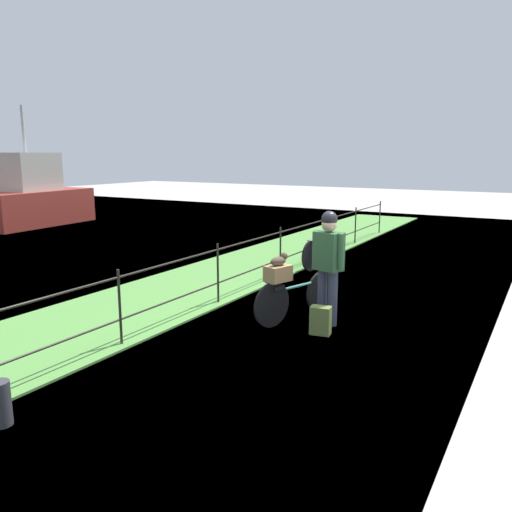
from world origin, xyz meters
TOP-DOWN VIEW (x-y plane):
  - ground_plane at (0.00, 0.00)m, footprint 60.00×60.00m
  - grass_strip at (0.00, 3.27)m, footprint 27.00×2.40m
  - iron_fence at (0.00, 2.22)m, footprint 18.04×0.04m
  - bicycle_main at (-0.09, 0.72)m, footprint 1.69×0.58m
  - wooden_crate at (-0.48, 0.84)m, footprint 0.43×0.35m
  - terrier_dog at (-0.45, 0.83)m, footprint 0.32×0.22m
  - cyclist_person at (-0.06, 0.23)m, footprint 0.37×0.52m
  - backpack_on_paving at (-0.52, 0.14)m, footprint 0.22×0.30m
  - mooring_bollard at (-4.30, 1.72)m, footprint 0.20×0.20m
  - bicycle_parked at (3.55, 1.82)m, footprint 1.70×0.31m
  - moored_boat_near at (4.81, 13.57)m, footprint 4.30×2.60m

SIDE VIEW (x-z plane):
  - ground_plane at x=0.00m, z-range 0.00..0.00m
  - grass_strip at x=0.00m, z-range 0.00..0.03m
  - backpack_on_paving at x=-0.52m, z-range 0.00..0.40m
  - mooring_bollard at x=-4.30m, z-range 0.00..0.43m
  - bicycle_main at x=-0.09m, z-range 0.02..0.69m
  - bicycle_parked at x=3.55m, z-range 0.02..0.69m
  - iron_fence at x=0.00m, z-range 0.09..1.12m
  - wooden_crate at x=-0.48m, z-range 0.67..0.90m
  - moored_boat_near at x=4.81m, z-range -1.14..2.98m
  - terrier_dog at x=-0.45m, z-range 0.88..1.06m
  - cyclist_person at x=-0.06m, z-range 0.16..1.84m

